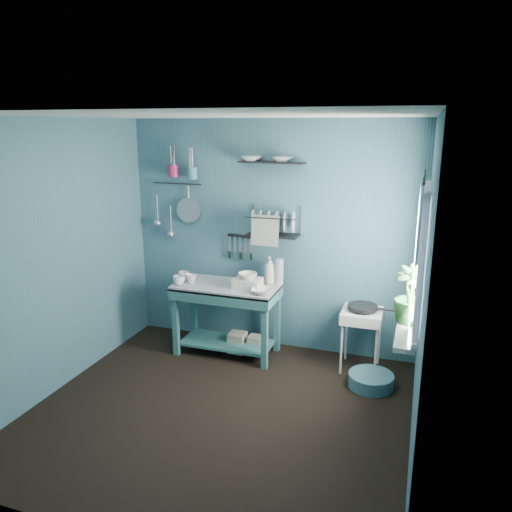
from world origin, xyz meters
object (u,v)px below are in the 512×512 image
(utensil_cup_magenta, at_px, (173,171))
(mug_left, at_px, (179,280))
(water_bottle, at_px, (279,271))
(dish_rack, at_px, (273,221))
(mug_right, at_px, (184,276))
(potted_plant, at_px, (410,295))
(hotplate_stand, at_px, (361,340))
(frying_pan, at_px, (363,307))
(colander, at_px, (188,210))
(work_counter, at_px, (227,319))
(storage_tin_small, at_px, (255,345))
(mug_mid, at_px, (191,279))
(wash_tub, at_px, (248,283))
(soap_bottle, at_px, (270,270))
(utensil_cup_teal, at_px, (192,173))
(storage_tin_large, at_px, (237,342))
(floor_basin, at_px, (371,380))

(utensil_cup_magenta, bearing_deg, mug_left, -61.12)
(water_bottle, xyz_separation_m, dish_rack, (-0.08, 0.04, 0.53))
(mug_right, height_order, potted_plant, potted_plant)
(hotplate_stand, xyz_separation_m, frying_pan, (0.00, 0.00, 0.36))
(dish_rack, bearing_deg, colander, 176.37)
(work_counter, xyz_separation_m, storage_tin_small, (0.30, 0.08, -0.29))
(mug_mid, xyz_separation_m, wash_tub, (0.63, 0.04, 0.00))
(water_bottle, bearing_deg, mug_mid, -162.72)
(mug_right, relative_size, hotplate_stand, 0.19)
(mug_right, xyz_separation_m, soap_bottle, (0.92, 0.20, 0.10))
(utensil_cup_teal, distance_m, storage_tin_small, 2.00)
(mug_right, distance_m, potted_plant, 2.46)
(mug_right, bearing_deg, frying_pan, 2.62)
(water_bottle, distance_m, utensil_cup_magenta, 1.62)
(water_bottle, xyz_separation_m, utensil_cup_teal, (-1.03, 0.09, 1.00))
(wash_tub, height_order, hotplate_stand, wash_tub)
(work_counter, relative_size, dish_rack, 2.01)
(mug_mid, height_order, utensil_cup_magenta, utensil_cup_magenta)
(utensil_cup_teal, relative_size, storage_tin_small, 0.65)
(soap_bottle, bearing_deg, colander, 172.07)
(utensil_cup_teal, distance_m, storage_tin_large, 1.93)
(mug_mid, height_order, wash_tub, wash_tub)
(potted_plant, height_order, storage_tin_large, potted_plant)
(mug_mid, height_order, floor_basin, mug_mid)
(utensil_cup_teal, distance_m, floor_basin, 2.85)
(work_counter, relative_size, water_bottle, 3.95)
(frying_pan, distance_m, colander, 2.19)
(water_bottle, relative_size, storage_tin_small, 1.40)
(frying_pan, bearing_deg, mug_left, -172.59)
(mug_right, distance_m, hotplate_stand, 2.00)
(utensil_cup_magenta, height_order, colander, utensil_cup_magenta)
(mug_left, bearing_deg, hotplate_stand, 7.41)
(work_counter, distance_m, water_bottle, 0.78)
(wash_tub, distance_m, hotplate_stand, 1.29)
(utensil_cup_magenta, distance_m, colander, 0.47)
(soap_bottle, xyz_separation_m, storage_tin_large, (-0.32, -0.15, -0.82))
(utensil_cup_magenta, height_order, utensil_cup_teal, utensil_cup_magenta)
(mug_right, height_order, storage_tin_small, mug_right)
(work_counter, height_order, frying_pan, work_counter)
(mug_right, distance_m, colander, 0.76)
(dish_rack, relative_size, storage_tin_small, 2.75)
(dish_rack, relative_size, storage_tin_large, 2.50)
(mug_mid, xyz_separation_m, colander, (-0.21, 0.40, 0.67))
(work_counter, relative_size, mug_mid, 11.05)
(storage_tin_small, bearing_deg, floor_basin, -14.57)
(soap_bottle, relative_size, utensil_cup_magenta, 2.30)
(mug_right, bearing_deg, utensil_cup_teal, 91.82)
(mug_right, relative_size, potted_plant, 0.25)
(water_bottle, bearing_deg, floor_basin, -24.03)
(work_counter, bearing_deg, mug_left, -151.01)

